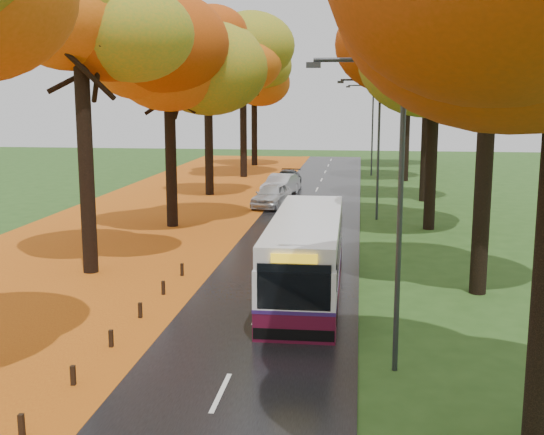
% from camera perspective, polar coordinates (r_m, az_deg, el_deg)
% --- Properties ---
extents(road, '(6.50, 90.00, 0.04)m').
position_cam_1_polar(road, '(34.88, 2.00, -1.44)').
color(road, black).
rests_on(road, ground).
extents(centre_line, '(0.12, 90.00, 0.01)m').
position_cam_1_polar(centre_line, '(34.88, 2.00, -1.40)').
color(centre_line, silver).
rests_on(centre_line, road).
extents(leaf_verge, '(12.00, 90.00, 0.02)m').
position_cam_1_polar(leaf_verge, '(36.82, -12.09, -1.06)').
color(leaf_verge, '#9A3B0E').
rests_on(leaf_verge, ground).
extents(leaf_drift, '(0.90, 90.00, 0.01)m').
position_cam_1_polar(leaf_drift, '(35.29, -2.94, -1.28)').
color(leaf_drift, orange).
rests_on(leaf_drift, road).
extents(trees_left, '(9.20, 74.00, 13.88)m').
position_cam_1_polar(trees_left, '(37.62, -8.88, 13.86)').
color(trees_left, black).
rests_on(trees_left, ground).
extents(trees_right, '(9.30, 74.20, 13.96)m').
position_cam_1_polar(trees_right, '(36.25, 14.15, 14.07)').
color(trees_right, black).
rests_on(trees_right, ground).
extents(bollard_row, '(0.11, 23.51, 0.52)m').
position_cam_1_polar(bollard_row, '(16.79, -18.13, -14.21)').
color(bollard_row, black).
rests_on(bollard_row, ground).
extents(streetlamp_near, '(2.45, 0.18, 8.00)m').
position_cam_1_polar(streetlamp_near, '(17.20, 9.87, 2.22)').
color(streetlamp_near, '#333538').
rests_on(streetlamp_near, ground).
extents(streetlamp_mid, '(2.45, 0.18, 8.00)m').
position_cam_1_polar(streetlamp_mid, '(39.10, 8.55, 6.65)').
color(streetlamp_mid, '#333538').
rests_on(streetlamp_mid, ground).
extents(streetlamp_far, '(2.45, 0.18, 8.00)m').
position_cam_1_polar(streetlamp_far, '(61.07, 8.17, 7.90)').
color(streetlamp_far, '#333538').
rests_on(streetlamp_far, ground).
extents(bus, '(2.53, 10.55, 2.77)m').
position_cam_1_polar(bus, '(24.41, 2.88, -2.99)').
color(bus, '#4F0C22').
rests_on(bus, road).
extents(car_white, '(2.49, 4.63, 1.50)m').
position_cam_1_polar(car_white, '(43.29, -0.04, 1.88)').
color(car_white, silver).
rests_on(car_white, road).
extents(car_silver, '(2.48, 4.82, 1.51)m').
position_cam_1_polar(car_silver, '(48.13, 0.72, 2.73)').
color(car_silver, '#AFB2B7').
rests_on(car_silver, road).
extents(car_dark, '(2.04, 4.55, 1.30)m').
position_cam_1_polar(car_dark, '(52.45, 1.28, 3.22)').
color(car_dark, black).
rests_on(car_dark, road).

